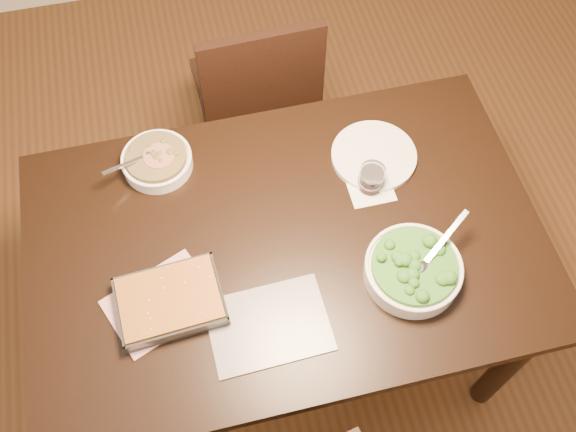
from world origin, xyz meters
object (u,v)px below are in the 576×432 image
object	(u,v)px
wine_tumbler	(371,178)
dinner_plate	(374,156)
table	(286,255)
broccoli_bowl	(413,269)
baking_dish	(170,301)
stew_bowl	(157,160)
chair_far	(258,94)

from	to	relation	value
wine_tumbler	dinner_plate	size ratio (longest dim) A/B	0.33
table	broccoli_bowl	xyz separation A→B (m)	(0.30, -0.18, 0.13)
table	baking_dish	distance (m)	0.37
stew_bowl	wine_tumbler	world-z (taller)	wine_tumbler
stew_bowl	chair_far	xyz separation A→B (m)	(0.37, 0.42, -0.29)
broccoli_bowl	baking_dish	xyz separation A→B (m)	(-0.62, 0.06, -0.01)
stew_bowl	wine_tumbler	size ratio (longest dim) A/B	2.62
stew_bowl	chair_far	world-z (taller)	chair_far
table	wine_tumbler	world-z (taller)	wine_tumbler
stew_bowl	broccoli_bowl	world-z (taller)	broccoli_bowl
table	chair_far	world-z (taller)	chair_far
wine_tumbler	chair_far	size ratio (longest dim) A/B	0.09
baking_dish	dinner_plate	world-z (taller)	baking_dish
stew_bowl	baking_dish	xyz separation A→B (m)	(-0.02, -0.44, -0.00)
chair_far	baking_dish	bearing A→B (deg)	63.23
broccoli_bowl	stew_bowl	bearing A→B (deg)	140.14
baking_dish	table	bearing A→B (deg)	16.15
baking_dish	chair_far	world-z (taller)	chair_far
stew_bowl	dinner_plate	xyz separation A→B (m)	(0.62, -0.12, -0.02)
table	chair_far	xyz separation A→B (m)	(0.07, 0.74, -0.16)
stew_bowl	broccoli_bowl	xyz separation A→B (m)	(0.60, -0.50, 0.01)
table	wine_tumbler	distance (m)	0.33
dinner_plate	chair_far	xyz separation A→B (m)	(-0.24, 0.54, -0.27)
chair_far	stew_bowl	bearing A→B (deg)	46.53
table	broccoli_bowl	bearing A→B (deg)	-31.14
stew_bowl	baking_dish	world-z (taller)	stew_bowl
dinner_plate	broccoli_bowl	bearing A→B (deg)	-92.47
baking_dish	chair_far	size ratio (longest dim) A/B	0.31
table	stew_bowl	distance (m)	0.46
dinner_plate	chair_far	world-z (taller)	chair_far
table	dinner_plate	bearing A→B (deg)	33.50
table	baking_dish	xyz separation A→B (m)	(-0.33, -0.12, 0.12)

